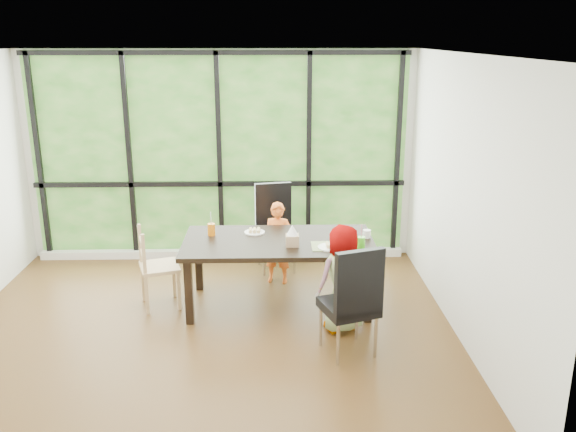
# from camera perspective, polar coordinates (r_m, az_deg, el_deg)

# --- Properties ---
(ground) EXTENTS (5.00, 5.00, 0.00)m
(ground) POSITION_cam_1_polar(r_m,az_deg,el_deg) (6.17, -7.81, -10.96)
(ground) COLOR black
(ground) RESTS_ON ground
(back_wall) EXTENTS (5.00, 0.00, 5.00)m
(back_wall) POSITION_cam_1_polar(r_m,az_deg,el_deg) (7.85, -6.49, 5.63)
(back_wall) COLOR silver
(back_wall) RESTS_ON ground
(foliage_backdrop) EXTENTS (4.80, 0.02, 2.65)m
(foliage_backdrop) POSITION_cam_1_polar(r_m,az_deg,el_deg) (7.83, -6.50, 5.61)
(foliage_backdrop) COLOR #215317
(foliage_backdrop) RESTS_ON back_wall
(window_mullions) EXTENTS (4.80, 0.06, 2.65)m
(window_mullions) POSITION_cam_1_polar(r_m,az_deg,el_deg) (7.79, -6.52, 5.55)
(window_mullions) COLOR black
(window_mullions) RESTS_ON back_wall
(window_sill) EXTENTS (4.80, 0.12, 0.10)m
(window_sill) POSITION_cam_1_polar(r_m,az_deg,el_deg) (8.11, -6.24, -3.55)
(window_sill) COLOR silver
(window_sill) RESTS_ON ground
(dining_table) EXTENTS (2.13, 1.26, 0.75)m
(dining_table) POSITION_cam_1_polar(r_m,az_deg,el_deg) (6.57, -0.90, -5.39)
(dining_table) COLOR black
(dining_table) RESTS_ON ground
(chair_window_leather) EXTENTS (0.54, 0.54, 1.08)m
(chair_window_leather) POSITION_cam_1_polar(r_m,az_deg,el_deg) (7.50, -1.12, -1.21)
(chair_window_leather) COLOR black
(chair_window_leather) RESTS_ON ground
(chair_interior_leather) EXTENTS (0.59, 0.59, 1.08)m
(chair_interior_leather) POSITION_cam_1_polar(r_m,az_deg,el_deg) (5.58, 5.78, -7.84)
(chair_interior_leather) COLOR black
(chair_interior_leather) RESTS_ON ground
(chair_end_beech) EXTENTS (0.51, 0.52, 0.90)m
(chair_end_beech) POSITION_cam_1_polar(r_m,az_deg,el_deg) (6.67, -12.09, -4.75)
(chair_end_beech) COLOR tan
(chair_end_beech) RESTS_ON ground
(child_toddler) EXTENTS (0.40, 0.31, 0.98)m
(child_toddler) POSITION_cam_1_polar(r_m,az_deg,el_deg) (7.13, -0.96, -2.57)
(child_toddler) COLOR orange
(child_toddler) RESTS_ON ground
(child_older) EXTENTS (0.63, 0.53, 1.10)m
(child_older) POSITION_cam_1_polar(r_m,az_deg,el_deg) (5.99, 4.96, -5.94)
(child_older) COLOR gray
(child_older) RESTS_ON ground
(placemat) EXTENTS (0.41, 0.30, 0.01)m
(placemat) POSITION_cam_1_polar(r_m,az_deg,el_deg) (6.27, 4.14, -2.87)
(placemat) COLOR tan
(placemat) RESTS_ON dining_table
(plate_far) EXTENTS (0.23, 0.23, 0.01)m
(plate_far) POSITION_cam_1_polar(r_m,az_deg,el_deg) (6.68, -3.19, -1.55)
(plate_far) COLOR white
(plate_far) RESTS_ON dining_table
(plate_near) EXTENTS (0.25, 0.25, 0.02)m
(plate_near) POSITION_cam_1_polar(r_m,az_deg,el_deg) (6.22, 4.00, -2.98)
(plate_near) COLOR white
(plate_near) RESTS_ON dining_table
(orange_cup) EXTENTS (0.08, 0.08, 0.13)m
(orange_cup) POSITION_cam_1_polar(r_m,az_deg,el_deg) (6.63, -7.28, -1.27)
(orange_cup) COLOR orange
(orange_cup) RESTS_ON dining_table
(green_cup) EXTENTS (0.08, 0.08, 0.13)m
(green_cup) POSITION_cam_1_polar(r_m,az_deg,el_deg) (6.19, 6.94, -2.58)
(green_cup) COLOR #4ED621
(green_cup) RESTS_ON dining_table
(white_mug) EXTENTS (0.09, 0.09, 0.09)m
(white_mug) POSITION_cam_1_polar(r_m,az_deg,el_deg) (6.56, 7.49, -1.69)
(white_mug) COLOR white
(white_mug) RESTS_ON dining_table
(tissue_box) EXTENTS (0.14, 0.14, 0.12)m
(tissue_box) POSITION_cam_1_polar(r_m,az_deg,el_deg) (6.26, 0.41, -2.31)
(tissue_box) COLOR tan
(tissue_box) RESTS_ON dining_table
(crepe_rolls_far) EXTENTS (0.15, 0.12, 0.04)m
(crepe_rolls_far) POSITION_cam_1_polar(r_m,az_deg,el_deg) (6.67, -3.19, -1.35)
(crepe_rolls_far) COLOR tan
(crepe_rolls_far) RESTS_ON plate_far
(crepe_rolls_near) EXTENTS (0.10, 0.12, 0.04)m
(crepe_rolls_near) POSITION_cam_1_polar(r_m,az_deg,el_deg) (6.21, 4.01, -2.76)
(crepe_rolls_near) COLOR tan
(crepe_rolls_near) RESTS_ON plate_near
(straw_white) EXTENTS (0.01, 0.04, 0.20)m
(straw_white) POSITION_cam_1_polar(r_m,az_deg,el_deg) (6.60, -7.32, -0.40)
(straw_white) COLOR white
(straw_white) RESTS_ON orange_cup
(straw_pink) EXTENTS (0.01, 0.04, 0.20)m
(straw_pink) POSITION_cam_1_polar(r_m,az_deg,el_deg) (6.16, 6.97, -1.64)
(straw_pink) COLOR pink
(straw_pink) RESTS_ON green_cup
(tissue) EXTENTS (0.12, 0.12, 0.11)m
(tissue) POSITION_cam_1_polar(r_m,az_deg,el_deg) (6.22, 0.41, -1.32)
(tissue) COLOR white
(tissue) RESTS_ON tissue_box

